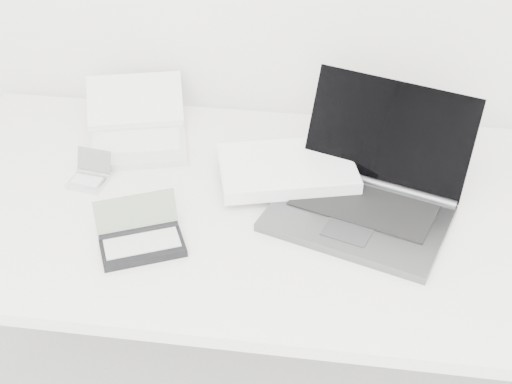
# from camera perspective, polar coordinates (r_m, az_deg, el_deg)

# --- Properties ---
(desk) EXTENTS (1.60, 0.80, 0.73)m
(desk) POSITION_cam_1_polar(r_m,az_deg,el_deg) (1.61, 1.26, -2.29)
(desk) COLOR white
(desk) RESTS_ON ground
(laptop_large) EXTENTS (0.59, 0.45, 0.24)m
(laptop_large) POSITION_cam_1_polar(r_m,az_deg,el_deg) (1.59, 6.15, 0.78)
(laptop_large) COLOR #535557
(laptop_large) RESTS_ON desk
(netbook_open_white) EXTENTS (0.31, 0.35, 0.10)m
(netbook_open_white) POSITION_cam_1_polar(r_m,az_deg,el_deg) (1.80, -9.57, 4.63)
(netbook_open_white) COLOR silver
(netbook_open_white) RESTS_ON desk
(pda_silver) EXTENTS (0.09, 0.10, 0.07)m
(pda_silver) POSITION_cam_1_polar(r_m,az_deg,el_deg) (1.68, -13.16, 1.22)
(pda_silver) COLOR silver
(pda_silver) RESTS_ON desk
(palmtop_charcoal) EXTENTS (0.20, 0.18, 0.09)m
(palmtop_charcoal) POSITION_cam_1_polar(r_m,az_deg,el_deg) (1.48, -9.20, -3.70)
(palmtop_charcoal) COLOR black
(palmtop_charcoal) RESTS_ON desk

